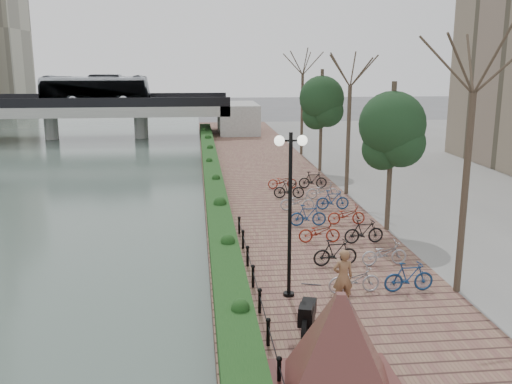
{
  "coord_description": "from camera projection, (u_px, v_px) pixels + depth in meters",
  "views": [
    {
      "loc": [
        -0.36,
        -14.65,
        7.85
      ],
      "look_at": [
        2.29,
        10.5,
        2.0
      ],
      "focal_mm": 40.0,
      "sensor_mm": 36.0,
      "label": 1
    }
  ],
  "objects": [
    {
      "name": "street_trees",
      "position": [
        366.0,
        146.0,
        28.28
      ],
      "size": [
        3.2,
        37.12,
        6.8
      ],
      "color": "#31291D",
      "rests_on": "promenade"
    },
    {
      "name": "ground",
      "position": [
        214.0,
        347.0,
        16.0
      ],
      "size": [
        220.0,
        220.0,
        0.0
      ],
      "primitive_type": "plane",
      "color": "#59595B",
      "rests_on": "ground"
    },
    {
      "name": "promenade",
      "position": [
        273.0,
        194.0,
        33.31
      ],
      "size": [
        8.0,
        75.0,
        0.5
      ],
      "primitive_type": "cube",
      "color": "brown",
      "rests_on": "ground"
    },
    {
      "name": "chain_fence",
      "position": [
        256.0,
        289.0,
        17.89
      ],
      "size": [
        0.1,
        14.1,
        0.7
      ],
      "color": "black",
      "rests_on": "promenade"
    },
    {
      "name": "motorcycle",
      "position": [
        308.0,
        312.0,
        15.72
      ],
      "size": [
        1.09,
        1.9,
        1.13
      ],
      "primitive_type": null,
      "rotation": [
        0.0,
        0.0,
        -0.31
      ],
      "color": "black",
      "rests_on": "promenade"
    },
    {
      "name": "pedestrian",
      "position": [
        343.0,
        277.0,
        17.41
      ],
      "size": [
        0.67,
        0.46,
        1.78
      ],
      "primitive_type": "imported",
      "rotation": [
        0.0,
        0.0,
        3.19
      ],
      "color": "brown",
      "rests_on": "promenade"
    },
    {
      "name": "bicycle_parking",
      "position": [
        327.0,
        215.0,
        25.96
      ],
      "size": [
        2.4,
        17.32,
        1.0
      ],
      "color": "#9C9BA0",
      "rests_on": "promenade"
    },
    {
      "name": "bridge",
      "position": [
        59.0,
        106.0,
        57.41
      ],
      "size": [
        36.0,
        10.77,
        6.5
      ],
      "color": "gray",
      "rests_on": "ground"
    },
    {
      "name": "hedge",
      "position": [
        213.0,
        177.0,
        35.26
      ],
      "size": [
        1.1,
        56.0,
        0.6
      ],
      "primitive_type": "cube",
      "color": "#153914",
      "rests_on": "promenade"
    },
    {
      "name": "granite_monument",
      "position": [
        339.0,
        346.0,
        12.48
      ],
      "size": [
        4.69,
        4.69,
        2.48
      ],
      "color": "#47241E",
      "rests_on": "promenade"
    },
    {
      "name": "lamppost",
      "position": [
        290.0,
        181.0,
        17.42
      ],
      "size": [
        1.02,
        0.32,
        5.25
      ],
      "color": "black",
      "rests_on": "promenade"
    }
  ]
}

